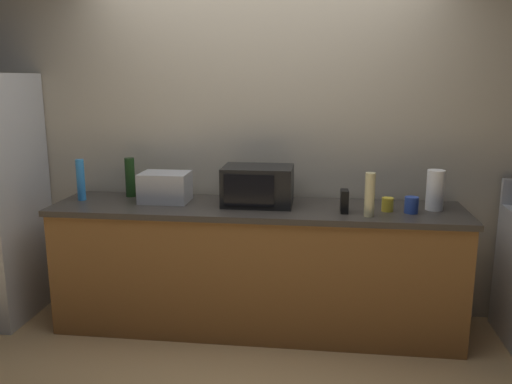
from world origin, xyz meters
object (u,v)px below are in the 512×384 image
(toaster_oven, at_px, (165,187))
(bottle_hand_soap, at_px, (370,195))
(bottle_wine, at_px, (130,177))
(mug_blue, at_px, (411,205))
(mug_yellow, at_px, (388,204))
(microwave, at_px, (258,186))
(paper_towel_roll, at_px, (435,190))
(bottle_spray_cleaner, at_px, (81,180))
(cordless_phone, at_px, (344,201))

(toaster_oven, xyz_separation_m, bottle_hand_soap, (1.41, -0.24, 0.04))
(toaster_oven, relative_size, bottle_wine, 1.17)
(mug_blue, xyz_separation_m, mug_yellow, (-0.15, 0.03, -0.01))
(bottle_hand_soap, height_order, mug_blue, bottle_hand_soap)
(microwave, relative_size, toaster_oven, 1.41)
(toaster_oven, xyz_separation_m, paper_towel_roll, (1.86, -0.01, 0.03))
(paper_towel_roll, distance_m, mug_blue, 0.21)
(microwave, xyz_separation_m, bottle_wine, (-0.97, 0.14, 0.01))
(paper_towel_roll, height_order, bottle_hand_soap, bottle_hand_soap)
(paper_towel_roll, relative_size, mug_blue, 2.52)
(bottle_hand_soap, bearing_deg, toaster_oven, 170.34)
(microwave, distance_m, bottle_hand_soap, 0.78)
(paper_towel_roll, bearing_deg, bottle_spray_cleaner, -179.45)
(paper_towel_roll, xyz_separation_m, mug_blue, (-0.17, -0.11, -0.08))
(cordless_phone, bearing_deg, toaster_oven, 171.39)
(microwave, distance_m, mug_blue, 1.04)
(toaster_oven, distance_m, mug_yellow, 1.55)
(paper_towel_roll, xyz_separation_m, bottle_hand_soap, (-0.45, -0.23, 0.01))
(toaster_oven, bearing_deg, bottle_wine, 157.17)
(microwave, distance_m, mug_yellow, 0.89)
(microwave, relative_size, bottle_wine, 1.65)
(microwave, height_order, cordless_phone, microwave)
(toaster_oven, xyz_separation_m, bottle_wine, (-0.31, 0.13, 0.04))
(toaster_oven, relative_size, bottle_hand_soap, 1.20)
(bottle_spray_cleaner, xyz_separation_m, bottle_hand_soap, (2.03, -0.21, -0.01))
(paper_towel_roll, xyz_separation_m, bottle_wine, (-2.17, 0.14, 0.01))
(mug_yellow, bearing_deg, microwave, 174.99)
(bottle_wine, bearing_deg, mug_yellow, -6.72)
(bottle_hand_soap, xyz_separation_m, mug_yellow, (0.13, 0.15, -0.10))
(toaster_oven, height_order, paper_towel_roll, paper_towel_roll)
(toaster_oven, height_order, bottle_hand_soap, bottle_hand_soap)
(bottle_wine, distance_m, bottle_hand_soap, 1.76)
(microwave, xyz_separation_m, paper_towel_roll, (1.19, 0.00, 0.00))
(cordless_phone, xyz_separation_m, bottle_wine, (-1.56, 0.29, 0.07))
(bottle_hand_soap, bearing_deg, cordless_phone, 151.47)
(microwave, relative_size, mug_blue, 4.48)
(bottle_spray_cleaner, bearing_deg, toaster_oven, 3.14)
(toaster_oven, height_order, bottle_wine, bottle_wine)
(microwave, bearing_deg, mug_blue, -5.87)
(toaster_oven, xyz_separation_m, mug_yellow, (1.54, -0.09, -0.06))
(cordless_phone, relative_size, mug_blue, 1.40)
(bottle_spray_cleaner, relative_size, bottle_hand_soap, 1.05)
(microwave, xyz_separation_m, mug_yellow, (0.88, -0.08, -0.09))
(cordless_phone, xyz_separation_m, bottle_hand_soap, (0.15, -0.08, 0.07))
(mug_blue, relative_size, mug_yellow, 1.18)
(cordless_phone, xyz_separation_m, mug_blue, (0.44, 0.04, -0.02))
(cordless_phone, xyz_separation_m, bottle_spray_cleaner, (-1.87, 0.12, 0.07))
(paper_towel_roll, relative_size, bottle_hand_soap, 0.95)
(bottle_hand_soap, height_order, mug_yellow, bottle_hand_soap)
(mug_blue, distance_m, mug_yellow, 0.15)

